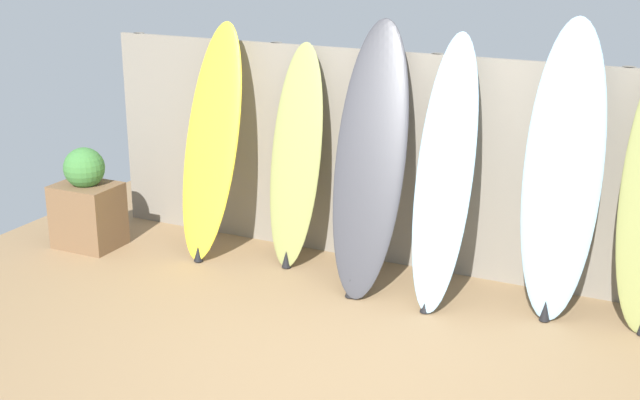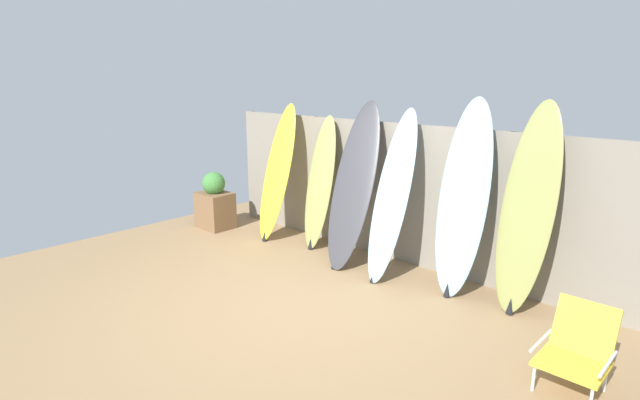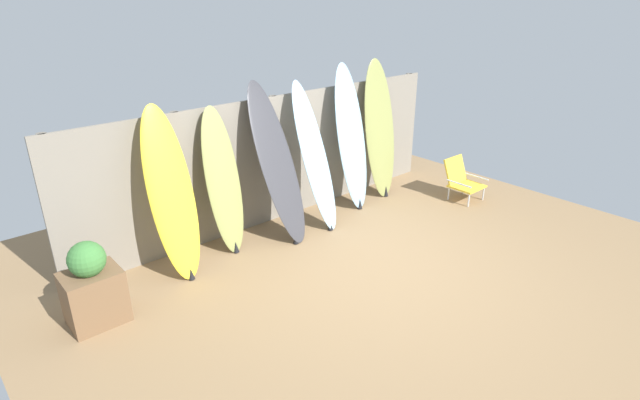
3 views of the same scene
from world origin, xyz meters
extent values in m
plane|color=#8E704C|center=(0.00, 0.00, 0.00)|extent=(7.68, 7.68, 0.00)
cube|color=gray|center=(0.00, 2.00, 0.90)|extent=(6.08, 0.04, 1.80)
cylinder|color=#6C655B|center=(-2.88, 2.04, 0.90)|extent=(0.10, 0.10, 1.80)
cylinder|color=#6C655B|center=(-1.44, 2.04, 0.90)|extent=(0.10, 0.10, 1.80)
cylinder|color=#6C655B|center=(0.00, 2.04, 0.90)|extent=(0.10, 0.10, 1.80)
cylinder|color=#6C655B|center=(1.44, 2.04, 0.90)|extent=(0.10, 0.10, 1.80)
cylinder|color=#6C655B|center=(2.88, 2.04, 0.90)|extent=(0.10, 0.10, 1.80)
ellipsoid|color=yellow|center=(-1.81, 1.55, 1.00)|extent=(0.56, 0.69, 1.99)
cone|color=black|center=(-1.81, 1.27, 0.08)|extent=(0.08, 0.08, 0.13)
ellipsoid|color=olive|center=(-1.07, 1.68, 0.93)|extent=(0.47, 0.47, 1.85)
cone|color=black|center=(-1.07, 1.48, 0.08)|extent=(0.08, 0.08, 0.14)
ellipsoid|color=#38383D|center=(-0.34, 1.53, 1.04)|extent=(0.67, 0.93, 2.08)
cone|color=black|center=(-0.34, 1.16, 0.08)|extent=(0.08, 0.08, 0.15)
ellipsoid|color=#8CB7D6|center=(0.28, 1.50, 1.01)|extent=(0.49, 0.83, 2.02)
cone|color=black|center=(0.28, 1.16, 0.07)|extent=(0.08, 0.08, 0.12)
ellipsoid|color=#8CB7D6|center=(1.11, 1.63, 1.09)|extent=(0.59, 0.56, 2.17)
cone|color=black|center=(1.11, 1.40, 0.09)|extent=(0.08, 0.08, 0.15)
ellipsoid|color=olive|center=(1.79, 1.68, 1.08)|extent=(0.62, 0.54, 2.16)
cone|color=black|center=(1.79, 1.47, 0.09)|extent=(0.08, 0.08, 0.17)
cylinder|color=silver|center=(2.45, 0.35, 0.11)|extent=(0.02, 0.02, 0.22)
cylinder|color=silver|center=(2.85, 0.35, 0.11)|extent=(0.02, 0.02, 0.22)
cylinder|color=silver|center=(2.45, 0.72, 0.11)|extent=(0.02, 0.02, 0.22)
cylinder|color=silver|center=(2.85, 0.72, 0.11)|extent=(0.02, 0.02, 0.22)
cube|color=gold|center=(2.65, 0.54, 0.23)|extent=(0.48, 0.44, 0.03)
cube|color=gold|center=(2.65, 0.78, 0.44)|extent=(0.46, 0.19, 0.43)
cylinder|color=silver|center=(2.41, 0.54, 0.34)|extent=(0.02, 0.44, 0.02)
cylinder|color=silver|center=(2.89, 0.54, 0.34)|extent=(0.02, 0.44, 0.02)
cube|color=brown|center=(-2.90, 1.18, 0.29)|extent=(0.55, 0.43, 0.57)
sphere|color=#3E7938|center=(-2.90, 1.18, 0.73)|extent=(0.36, 0.36, 0.36)
camera|label=1|loc=(2.23, -4.65, 2.85)|focal=50.00mm
camera|label=2|loc=(3.57, -3.26, 2.39)|focal=28.00mm
camera|label=3|loc=(-3.98, -3.48, 3.15)|focal=28.00mm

